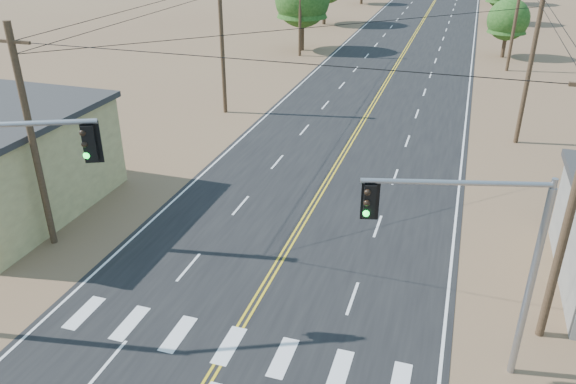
% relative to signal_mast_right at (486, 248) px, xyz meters
% --- Properties ---
extents(road, '(15.00, 200.00, 0.02)m').
position_rel_signal_mast_right_xyz_m(road, '(-7.93, 20.67, -4.76)').
color(road, black).
rests_on(road, ground).
extents(utility_pole_left_near, '(1.80, 0.30, 10.00)m').
position_rel_signal_mast_right_xyz_m(utility_pole_left_near, '(-18.43, 2.67, 0.34)').
color(utility_pole_left_near, '#4C3826').
rests_on(utility_pole_left_near, ground).
extents(utility_pole_left_mid, '(1.80, 0.30, 10.00)m').
position_rel_signal_mast_right_xyz_m(utility_pole_left_mid, '(-18.43, 22.67, 0.34)').
color(utility_pole_left_mid, '#4C3826').
rests_on(utility_pole_left_mid, ground).
extents(utility_pole_left_far, '(1.80, 0.30, 10.00)m').
position_rel_signal_mast_right_xyz_m(utility_pole_left_far, '(-18.43, 42.67, 0.34)').
color(utility_pole_left_far, '#4C3826').
rests_on(utility_pole_left_far, ground).
extents(utility_pole_right_near, '(1.80, 0.30, 10.00)m').
position_rel_signal_mast_right_xyz_m(utility_pole_right_near, '(2.57, 2.67, 0.34)').
color(utility_pole_right_near, '#4C3826').
rests_on(utility_pole_right_near, ground).
extents(utility_pole_right_mid, '(1.80, 0.30, 10.00)m').
position_rel_signal_mast_right_xyz_m(utility_pole_right_mid, '(2.57, 22.67, 0.34)').
color(utility_pole_right_mid, '#4C3826').
rests_on(utility_pole_right_mid, ground).
extents(utility_pole_right_far, '(1.80, 0.30, 10.00)m').
position_rel_signal_mast_right_xyz_m(utility_pole_right_far, '(2.57, 42.67, 0.34)').
color(utility_pole_right_far, '#4C3826').
rests_on(utility_pole_right_far, ground).
extents(signal_mast_right, '(5.34, 1.67, 7.10)m').
position_rel_signal_mast_right_xyz_m(signal_mast_right, '(0.00, 0.00, 0.00)').
color(signal_mast_right, gray).
rests_on(signal_mast_right, ground).
extents(tree_right_near, '(4.24, 4.24, 7.07)m').
position_rel_signal_mast_right_xyz_m(tree_right_near, '(2.28, 48.59, -0.45)').
color(tree_right_near, '#3F2D1E').
rests_on(tree_right_near, ground).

